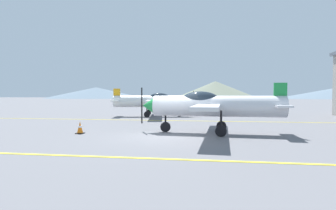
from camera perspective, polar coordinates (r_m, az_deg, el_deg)
ground_plane at (r=12.41m, az=-0.32°, el=-6.58°), size 400.00×400.00×0.00m
apron_line_near at (r=8.12m, az=-5.17°, el=-11.20°), size 80.00×0.16×0.01m
apron_line_far at (r=19.65m, az=2.94°, el=-3.36°), size 80.00×0.16×0.01m
airplane_near at (r=13.26m, az=9.28°, el=-0.06°), size 7.10×8.18×2.45m
airplane_mid at (r=23.50m, az=-3.25°, el=0.90°), size 7.15×8.19×2.45m
car_sedan at (r=29.45m, az=10.91°, el=0.06°), size 4.65×3.57×1.62m
traffic_cone_side at (r=13.77m, az=-18.19°, el=-4.61°), size 0.36×0.36×0.59m
hill_left at (r=168.96m, az=-15.04°, el=2.52°), size 59.56×59.56×6.62m
hill_centerleft at (r=165.13m, az=10.03°, el=3.21°), size 50.21×50.21×10.33m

